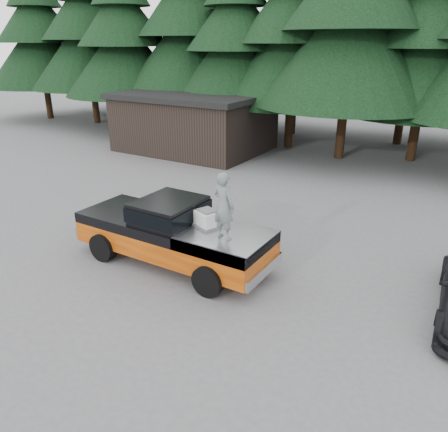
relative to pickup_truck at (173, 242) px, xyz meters
The scene contains 7 objects.
ground 1.38m from the pickup_truck, ahead, with size 120.00×120.00×0.00m, color #545456.
pickup_truck is the anchor object (origin of this frame).
truck_cab 0.97m from the pickup_truck, behind, with size 1.66×1.90×0.59m, color black.
air_compressor 1.41m from the pickup_truck, ahead, with size 0.62×0.51×0.42m, color silver.
man_on_bed 2.43m from the pickup_truck, ahead, with size 0.64×0.42×1.76m, color slate.
utility_building 14.48m from the pickup_truck, 122.69° to the left, with size 8.40×6.40×3.30m.
treeline 18.80m from the pickup_truck, 84.66° to the left, with size 60.15×16.05×17.50m.
Camera 1 is at (6.02, -9.09, 6.03)m, focal length 35.00 mm.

